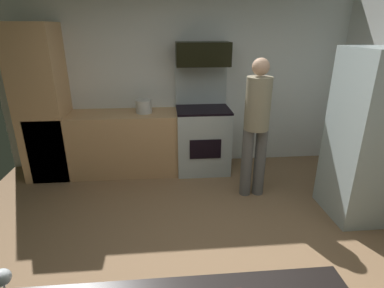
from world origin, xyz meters
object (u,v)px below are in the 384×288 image
(oven_range, at_px, (202,137))
(microwave, at_px, (203,54))
(person_cook, at_px, (256,123))
(wine_glass_mid, at_px, (2,279))
(refrigerator, at_px, (377,137))
(stock_pot, at_px, (144,106))

(oven_range, bearing_deg, microwave, 90.00)
(person_cook, distance_m, wine_glass_mid, 2.95)
(oven_range, bearing_deg, person_cook, -56.25)
(refrigerator, bearing_deg, microwave, 140.43)
(microwave, xyz_separation_m, person_cook, (0.55, -0.90, -0.72))
(microwave, bearing_deg, wine_glass_mid, -111.16)
(wine_glass_mid, bearing_deg, oven_range, 68.33)
(oven_range, xyz_separation_m, refrigerator, (1.73, -1.34, 0.41))
(person_cook, relative_size, wine_glass_mid, 9.74)
(person_cook, xyz_separation_m, wine_glass_mid, (-1.80, -2.34, 0.07))
(oven_range, height_order, wine_glass_mid, oven_range)
(oven_range, relative_size, person_cook, 0.89)
(person_cook, bearing_deg, oven_range, 123.75)
(refrigerator, height_order, person_cook, refrigerator)
(wine_glass_mid, height_order, stock_pot, stock_pot)
(person_cook, xyz_separation_m, stock_pot, (-1.39, 0.82, 0.03))
(microwave, xyz_separation_m, refrigerator, (1.73, -1.43, -0.76))
(wine_glass_mid, relative_size, stock_pot, 0.79)
(refrigerator, height_order, stock_pot, refrigerator)
(oven_range, height_order, person_cook, person_cook)
(stock_pot, bearing_deg, refrigerator, -27.69)
(refrigerator, xyz_separation_m, stock_pot, (-2.57, 1.35, 0.06))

